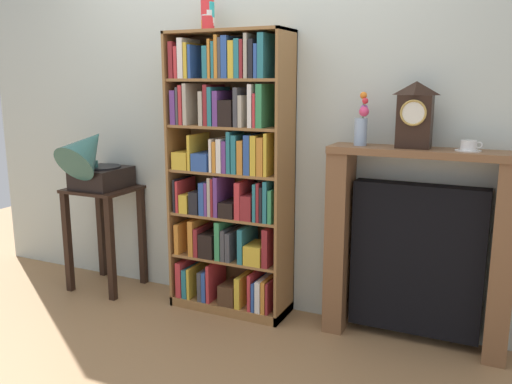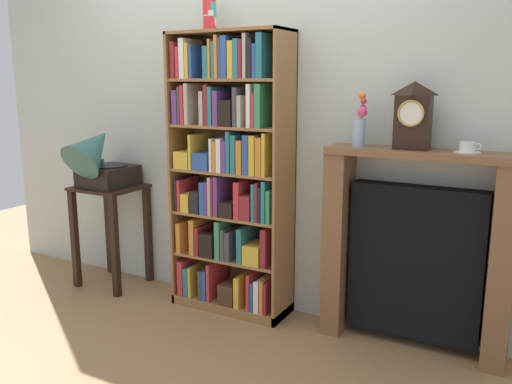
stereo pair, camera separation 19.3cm
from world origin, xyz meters
TOP-DOWN VIEW (x-y plane):
  - ground_plane at (0.00, 0.00)m, footprint 7.53×6.40m
  - wall_back at (0.08, 0.28)m, footprint 4.53×0.08m
  - bookshelf at (-0.00, 0.08)m, footprint 0.77×0.30m
  - cup_stack at (-0.15, 0.11)m, footprint 0.08×0.08m
  - side_table_left at (-0.99, 0.03)m, footprint 0.45×0.41m
  - gramophone at (-0.99, -0.05)m, footprint 0.32×0.52m
  - fireplace_mantel at (1.16, 0.13)m, footprint 1.01×0.24m
  - mantel_clock at (1.11, 0.11)m, footprint 0.18×0.12m
  - flower_vase at (0.82, 0.12)m, footprint 0.08×0.10m
  - teacup_with_saucer at (1.39, 0.11)m, footprint 0.13×0.13m

SIDE VIEW (x-z plane):
  - ground_plane at x=0.00m, z-range -0.02..0.00m
  - side_table_left at x=-0.99m, z-range 0.15..0.89m
  - fireplace_mantel at x=1.16m, z-range -0.01..1.11m
  - bookshelf at x=0.00m, z-range -0.02..1.76m
  - gramophone at x=-0.99m, z-range 0.70..1.20m
  - teacup_with_saucer at x=1.39m, z-range 1.12..1.17m
  - flower_vase at x=0.82m, z-range 1.09..1.39m
  - wall_back at x=0.08m, z-range 0.00..2.60m
  - mantel_clock at x=1.11m, z-range 1.12..1.48m
  - cup_stack at x=-0.15m, z-range 1.78..1.98m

